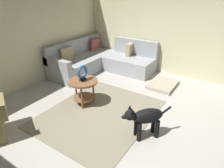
{
  "coord_description": "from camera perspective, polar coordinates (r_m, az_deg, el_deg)",
  "views": [
    {
      "loc": [
        -2.41,
        -1.27,
        2.22
      ],
      "look_at": [
        0.45,
        0.6,
        0.55
      ],
      "focal_mm": 31.5,
      "sensor_mm": 36.0,
      "label": 1
    }
  ],
  "objects": [
    {
      "name": "ground_plane",
      "position": [
        3.55,
        4.25,
        -13.85
      ],
      "size": [
        6.0,
        6.0,
        0.1
      ],
      "primitive_type": "cube",
      "color": "#B7B2A8"
    },
    {
      "name": "dog_toy_ball",
      "position": [
        3.37,
        7.95,
        -14.46
      ],
      "size": [
        0.1,
        0.1,
        0.1
      ],
      "primitive_type": "sphere",
      "color": "orange",
      "rests_on": "ground_plane"
    },
    {
      "name": "torus_sculpture",
      "position": [
        3.95,
        -8.61,
        3.26
      ],
      "size": [
        0.28,
        0.08,
        0.33
      ],
      "color": "black",
      "rests_on": "side_table"
    },
    {
      "name": "wall_right",
      "position": [
        5.57,
        20.38,
        15.53
      ],
      "size": [
        0.12,
        6.0,
        2.7
      ],
      "primitive_type": "cube",
      "color": "beige",
      "rests_on": "ground_plane"
    },
    {
      "name": "dog",
      "position": [
        3.2,
        9.55,
        -9.6
      ],
      "size": [
        0.67,
        0.6,
        0.63
      ],
      "rotation": [
        0.0,
        0.0,
        0.85
      ],
      "color": "black",
      "rests_on": "ground_plane"
    },
    {
      "name": "wall_back",
      "position": [
        4.93,
        -27.32,
        13.1
      ],
      "size": [
        6.0,
        0.12,
        2.7
      ],
      "primitive_type": "cube",
      "color": "beige",
      "rests_on": "ground_plane"
    },
    {
      "name": "dog_bed_mat",
      "position": [
        5.08,
        14.52,
        -0.18
      ],
      "size": [
        0.8,
        0.6,
        0.09
      ],
      "primitive_type": "cube",
      "color": "#B2A38E",
      "rests_on": "ground_plane"
    },
    {
      "name": "side_table",
      "position": [
        4.07,
        -8.34,
        -0.56
      ],
      "size": [
        0.6,
        0.6,
        0.54
      ],
      "color": "brown",
      "rests_on": "ground_plane"
    },
    {
      "name": "sectional_couch",
      "position": [
        5.82,
        -3.34,
        6.68
      ],
      "size": [
        2.2,
        2.25,
        0.88
      ],
      "color": "#9EA3A8",
      "rests_on": "ground_plane"
    },
    {
      "name": "area_rug",
      "position": [
        3.92,
        -3.67,
        -8.45
      ],
      "size": [
        2.3,
        1.9,
        0.01
      ],
      "primitive_type": "cube",
      "color": "gray",
      "rests_on": "ground_plane"
    }
  ]
}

